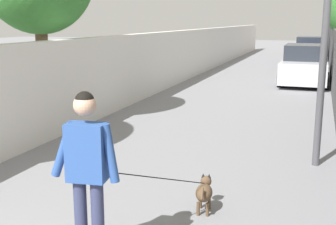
% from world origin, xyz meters
% --- Properties ---
extents(ground_plane, '(80.00, 80.00, 0.00)m').
position_xyz_m(ground_plane, '(14.00, 0.00, 0.00)').
color(ground_plane, gray).
extents(wall_left, '(48.00, 0.30, 2.06)m').
position_xyz_m(wall_left, '(12.00, 2.98, 1.03)').
color(wall_left, silver).
rests_on(wall_left, ground).
extents(lamp_post, '(0.36, 0.36, 3.88)m').
position_xyz_m(lamp_post, '(6.41, -2.43, 2.69)').
color(lamp_post, '#4C4C51').
rests_on(lamp_post, ground).
extents(person_skateboarder, '(0.27, 0.72, 1.75)m').
position_xyz_m(person_skateboarder, '(2.29, -0.30, 1.11)').
color(person_skateboarder, '#333859').
rests_on(person_skateboarder, skateboard).
extents(dog, '(1.95, 0.91, 1.06)m').
position_xyz_m(dog, '(3.96, -1.06, 0.28)').
color(dog, brown).
rests_on(dog, ground).
extents(car_near, '(4.00, 1.80, 1.54)m').
position_xyz_m(car_near, '(16.62, -1.83, 0.71)').
color(car_near, silver).
rests_on(car_near, ground).
extents(car_far, '(4.04, 1.80, 1.54)m').
position_xyz_m(car_far, '(25.12, -1.83, 0.71)').
color(car_far, navy).
rests_on(car_far, ground).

